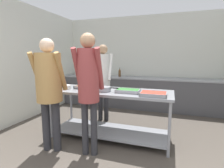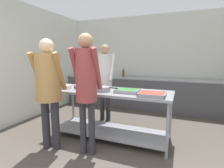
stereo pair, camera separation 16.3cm
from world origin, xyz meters
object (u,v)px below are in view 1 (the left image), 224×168
plate_stack (65,87)px  serving_tray_greens (153,94)px  guest_serving_right (89,80)px  water_bottle (120,73)px  guest_serving_left (49,83)px  serving_tray_vegetables (86,87)px  cook_behind_counter (103,74)px  serving_tray_roast (128,91)px  sauce_pan (103,89)px

plate_stack → serving_tray_greens: size_ratio=0.60×
guest_serving_right → water_bottle: 2.76m
serving_tray_greens → guest_serving_left: bearing=-161.2°
serving_tray_vegetables → cook_behind_counter: (0.06, 0.71, 0.19)m
water_bottle → serving_tray_greens: bearing=-62.4°
water_bottle → plate_stack: bearing=-100.0°
guest_serving_left → cook_behind_counter: bearing=79.4°
serving_tray_roast → sauce_pan: bearing=-174.0°
plate_stack → guest_serving_right: 0.91m
sauce_pan → serving_tray_greens: (0.84, -0.08, -0.02)m
serving_tray_roast → serving_tray_greens: (0.42, -0.12, 0.00)m
plate_stack → serving_tray_roast: size_ratio=0.62×
serving_tray_vegetables → water_bottle: size_ratio=1.44×
serving_tray_roast → water_bottle: 2.31m
sauce_pan → guest_serving_left: guest_serving_left is taller
sauce_pan → plate_stack: bearing=-178.6°
serving_tray_vegetables → water_bottle: (0.06, 2.03, 0.11)m
plate_stack → serving_tray_greens: plate_stack is taller
sauce_pan → serving_tray_greens: 0.85m
serving_tray_greens → water_bottle: 2.60m
guest_serving_left → cook_behind_counter: cook_behind_counter is taller
guest_serving_right → serving_tray_roast: bearing=51.4°
guest_serving_left → water_bottle: guest_serving_left is taller
serving_tray_greens → cook_behind_counter: (-1.21, 0.98, 0.19)m
cook_behind_counter → water_bottle: bearing=89.9°
serving_tray_vegetables → guest_serving_left: size_ratio=0.21×
serving_tray_roast → cook_behind_counter: cook_behind_counter is taller
guest_serving_right → water_bottle: (-0.34, 2.73, -0.12)m
water_bottle → serving_tray_vegetables: bearing=-91.7°
guest_serving_left → water_bottle: (0.28, 2.81, -0.06)m
serving_tray_greens → guest_serving_right: guest_serving_right is taller
cook_behind_counter → guest_serving_left: bearing=-100.6°
serving_tray_vegetables → serving_tray_roast: same height
serving_tray_greens → water_bottle: bearing=117.6°
guest_serving_left → water_bottle: 2.82m
serving_tray_vegetables → water_bottle: bearing=88.3°
serving_tray_greens → guest_serving_left: size_ratio=0.23×
serving_tray_roast → cook_behind_counter: 1.18m
serving_tray_vegetables → guest_serving_left: 0.82m
serving_tray_vegetables → sauce_pan: sauce_pan is taller
serving_tray_vegetables → sauce_pan: 0.46m
plate_stack → guest_serving_left: 0.60m
serving_tray_greens → cook_behind_counter: cook_behind_counter is taller
serving_tray_roast → water_bottle: size_ratio=1.49×
plate_stack → serving_tray_roast: (1.18, 0.06, -0.01)m
serving_tray_greens → serving_tray_vegetables: bearing=168.0°
plate_stack → guest_serving_right: (0.73, -0.49, 0.22)m
cook_behind_counter → serving_tray_greens: bearing=-39.1°
plate_stack → serving_tray_vegetables: size_ratio=0.64×
serving_tray_greens → guest_serving_right: size_ratio=0.22×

